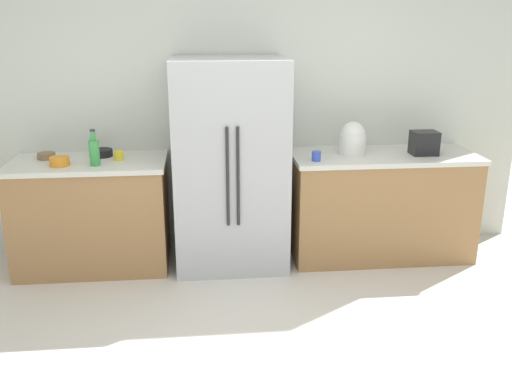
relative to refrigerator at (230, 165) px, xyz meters
name	(u,v)px	position (x,y,z in m)	size (l,w,h in m)	color
ground_plane	(276,372)	(0.17, -1.61, -0.86)	(9.98, 9.98, 0.00)	beige
kitchen_back_panel	(246,81)	(0.17, 0.42, 0.64)	(4.99, 0.10, 3.00)	silver
counter_left	(92,214)	(-1.15, 0.04, -0.40)	(1.25, 0.68, 0.92)	#9E7247
counter_right	(380,205)	(1.31, 0.04, -0.40)	(1.57, 0.68, 0.92)	#9E7247
refrigerator	(230,165)	(0.00, 0.00, 0.00)	(0.92, 0.73, 1.72)	#B2B5BA
toaster	(424,143)	(1.63, -0.02, 0.15)	(0.21, 0.17, 0.20)	black
rice_cooker	(353,139)	(1.04, 0.05, 0.19)	(0.22, 0.22, 0.28)	white
bottle_a	(94,151)	(-1.06, -0.11, 0.17)	(0.08, 0.08, 0.29)	green
cup_a	(316,156)	(0.69, -0.15, 0.09)	(0.07, 0.07, 0.08)	blue
cup_b	(119,155)	(-0.90, 0.04, 0.09)	(0.08, 0.08, 0.08)	yellow
bowl_a	(102,153)	(-1.06, 0.18, 0.08)	(0.18, 0.18, 0.06)	black
bowl_b	(60,161)	(-1.33, -0.09, 0.09)	(0.15, 0.15, 0.07)	orange
bowl_c	(46,156)	(-1.49, 0.14, 0.08)	(0.14, 0.14, 0.05)	brown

